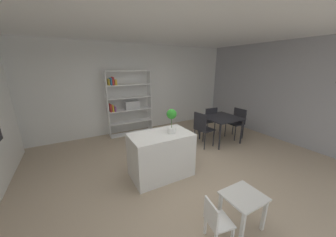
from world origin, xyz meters
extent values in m
plane|color=tan|center=(0.00, 0.00, 0.00)|extent=(10.14, 10.14, 0.00)
cube|color=white|center=(0.00, 0.00, 2.85)|extent=(7.36, 5.96, 0.06)
cube|color=silver|center=(0.00, 2.95, 1.41)|extent=(7.36, 0.06, 2.82)
cube|color=#9E9EA3|center=(3.65, 0.00, 1.41)|extent=(0.06, 5.96, 2.82)
cube|color=white|center=(-0.32, 0.11, 0.44)|extent=(1.18, 0.72, 0.89)
cylinder|color=white|center=(-0.11, 0.06, 0.94)|extent=(0.16, 0.16, 0.11)
cylinder|color=#476633|center=(-0.11, 0.06, 1.10)|extent=(0.01, 0.01, 0.20)
sphere|color=#278423|center=(-0.11, 0.06, 1.27)|extent=(0.19, 0.19, 0.19)
cube|color=white|center=(-0.82, 2.62, 1.00)|extent=(0.02, 0.31, 2.00)
cube|color=white|center=(0.53, 2.62, 1.00)|extent=(0.02, 0.31, 2.00)
cube|color=white|center=(-0.14, 2.62, 1.99)|extent=(1.37, 0.31, 0.02)
cube|color=white|center=(-0.14, 2.62, 0.01)|extent=(1.37, 0.31, 0.02)
cube|color=white|center=(-0.14, 2.62, 0.41)|extent=(1.33, 0.31, 0.02)
cube|color=white|center=(-0.14, 2.62, 0.81)|extent=(1.33, 0.31, 0.02)
cube|color=white|center=(-0.14, 2.62, 1.20)|extent=(1.33, 0.31, 0.02)
cube|color=white|center=(-0.14, 2.62, 1.59)|extent=(1.33, 0.31, 0.02)
cube|color=red|center=(-0.74, 2.62, 0.93)|extent=(0.04, 0.25, 0.23)
cube|color=gold|center=(-0.68, 2.62, 0.91)|extent=(0.04, 0.25, 0.19)
cube|color=#8E4793|center=(-0.62, 2.62, 0.89)|extent=(0.04, 0.25, 0.15)
cube|color=gold|center=(-0.73, 2.62, 1.69)|extent=(0.03, 0.25, 0.18)
cube|color=#2D6BAD|center=(-0.67, 2.62, 1.70)|extent=(0.03, 0.25, 0.21)
cube|color=red|center=(-0.61, 2.62, 1.72)|extent=(0.05, 0.25, 0.23)
cube|color=gold|center=(-0.54, 2.62, 1.68)|extent=(0.05, 0.25, 0.16)
cube|color=#B7BABC|center=(-0.08, 2.62, 0.95)|extent=(0.44, 0.27, 0.26)
cube|color=silver|center=(0.09, -1.51, 0.49)|extent=(0.51, 0.45, 0.02)
cube|color=silver|center=(-0.12, -1.70, 0.24)|extent=(0.04, 0.04, 0.48)
cube|color=silver|center=(0.31, -1.70, 0.24)|extent=(0.04, 0.04, 0.48)
cube|color=silver|center=(-0.12, -1.32, 0.24)|extent=(0.04, 0.04, 0.48)
cube|color=silver|center=(0.31, -1.32, 0.24)|extent=(0.04, 0.04, 0.48)
cube|color=white|center=(-0.32, -1.51, 0.28)|extent=(0.34, 0.34, 0.02)
cube|color=white|center=(-0.45, -1.48, 0.44)|extent=(0.08, 0.29, 0.30)
cube|color=white|center=(-0.22, -1.65, 0.13)|extent=(0.03, 0.03, 0.27)
cube|color=white|center=(-0.18, -1.41, 0.13)|extent=(0.03, 0.03, 0.27)
cube|color=white|center=(-0.41, -1.37, 0.13)|extent=(0.03, 0.03, 0.27)
cube|color=#232328|center=(1.93, 0.76, 0.73)|extent=(0.94, 0.93, 0.03)
cylinder|color=#232328|center=(1.52, 0.36, 0.36)|extent=(0.04, 0.04, 0.72)
cylinder|color=#232328|center=(2.35, 0.36, 0.36)|extent=(0.04, 0.04, 0.72)
cylinder|color=#232328|center=(1.52, 1.17, 0.36)|extent=(0.04, 0.04, 0.72)
cylinder|color=#232328|center=(2.35, 1.17, 0.36)|extent=(0.04, 0.04, 0.72)
cube|color=#232328|center=(2.53, 0.76, 0.46)|extent=(0.41, 0.44, 0.03)
cube|color=#232328|center=(2.71, 0.77, 0.69)|extent=(0.04, 0.44, 0.42)
cylinder|color=#232328|center=(2.35, 0.95, 0.23)|extent=(0.03, 0.03, 0.45)
cylinder|color=#232328|center=(2.36, 0.57, 0.23)|extent=(0.03, 0.03, 0.45)
cylinder|color=#232328|center=(2.69, 0.95, 0.23)|extent=(0.03, 0.03, 0.45)
cylinder|color=#232328|center=(2.70, 0.58, 0.23)|extent=(0.03, 0.03, 0.45)
cube|color=#232328|center=(1.93, 1.35, 0.47)|extent=(0.45, 0.44, 0.03)
cube|color=#232328|center=(1.92, 1.16, 0.70)|extent=(0.42, 0.06, 0.44)
cylinder|color=#232328|center=(2.13, 1.51, 0.23)|extent=(0.03, 0.03, 0.46)
cylinder|color=#232328|center=(1.77, 1.54, 0.23)|extent=(0.03, 0.03, 0.46)
cylinder|color=#232328|center=(2.10, 1.16, 0.23)|extent=(0.03, 0.03, 0.46)
cylinder|color=#232328|center=(1.74, 1.18, 0.23)|extent=(0.03, 0.03, 0.46)
cube|color=#232328|center=(1.34, 0.76, 0.48)|extent=(0.45, 0.48, 0.03)
cube|color=#232328|center=(1.16, 0.74, 0.72)|extent=(0.08, 0.44, 0.46)
cylinder|color=#232328|center=(1.54, 0.59, 0.23)|extent=(0.03, 0.03, 0.47)
cylinder|color=#232328|center=(1.49, 0.97, 0.23)|extent=(0.03, 0.03, 0.47)
cylinder|color=#232328|center=(1.19, 0.55, 0.23)|extent=(0.03, 0.03, 0.47)
cylinder|color=#232328|center=(1.15, 0.93, 0.23)|extent=(0.03, 0.03, 0.47)
camera|label=1|loc=(-1.72, -2.72, 2.14)|focal=18.88mm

